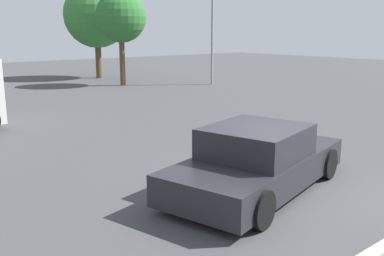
{
  "coord_description": "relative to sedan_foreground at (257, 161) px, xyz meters",
  "views": [
    {
      "loc": [
        -6.44,
        -5.18,
        3.04
      ],
      "look_at": [
        -0.3,
        2.23,
        0.9
      ],
      "focal_mm": 40.83,
      "sensor_mm": 36.0,
      "label": 1
    }
  ],
  "objects": [
    {
      "name": "tree_back_left",
      "position": [
        7.65,
        20.86,
        3.47
      ],
      "size": [
        4.21,
        4.21,
        6.18
      ],
      "color": "brown",
      "rests_on": "ground_plane"
    },
    {
      "name": "ground_plane",
      "position": [
        0.33,
        -0.23,
        -0.59
      ],
      "size": [
        80.0,
        80.0,
        0.0
      ],
      "primitive_type": "plane",
      "color": "#424244"
    },
    {
      "name": "sedan_foreground",
      "position": [
        0.0,
        0.0,
        0.0
      ],
      "size": [
        4.7,
        2.82,
        1.29
      ],
      "rotation": [
        0.0,
        0.0,
        0.24
      ],
      "color": "#232328",
      "rests_on": "ground_plane"
    },
    {
      "name": "dog",
      "position": [
        1.54,
        2.82,
        -0.34
      ],
      "size": [
        0.41,
        0.55,
        0.41
      ],
      "rotation": [
        0.0,
        0.0,
        1.02
      ],
      "color": "olive",
      "rests_on": "ground_plane"
    },
    {
      "name": "tree_back_center",
      "position": [
        6.75,
        16.32,
        3.2
      ],
      "size": [
        2.83,
        2.83,
        5.23
      ],
      "color": "brown",
      "rests_on": "ground_plane"
    },
    {
      "name": "light_post_mid",
      "position": [
        11.01,
        13.45,
        3.87
      ],
      "size": [
        0.44,
        0.44,
        6.59
      ],
      "color": "gray",
      "rests_on": "ground_plane"
    }
  ]
}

